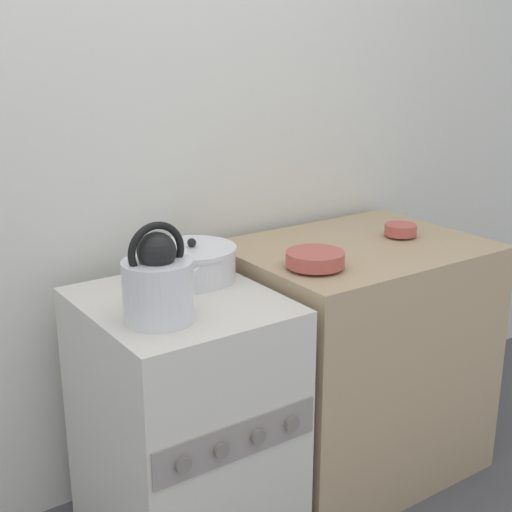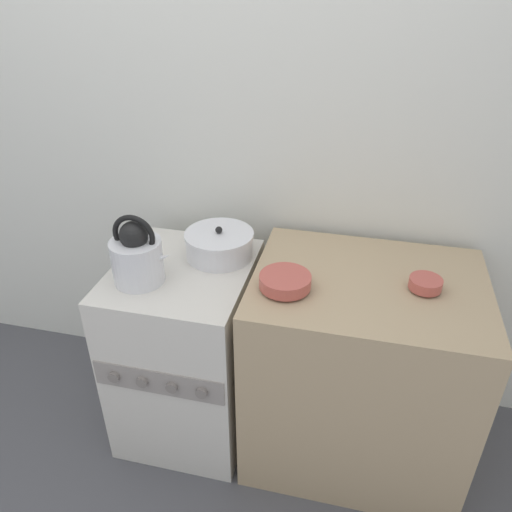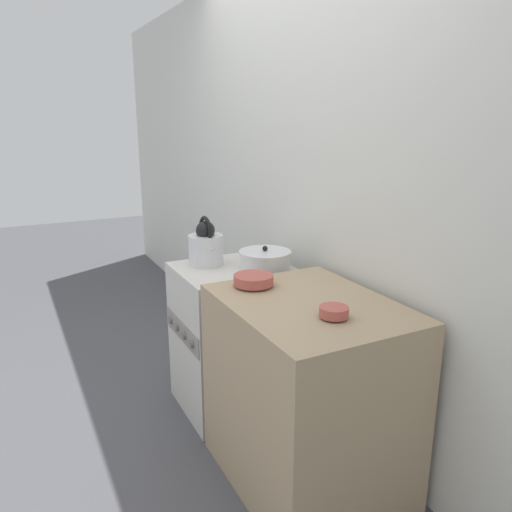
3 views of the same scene
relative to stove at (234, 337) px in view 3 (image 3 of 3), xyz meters
name	(u,v)px [view 3 (image 3 of 3)]	position (x,y,z in m)	size (l,w,h in m)	color
ground_plane	(186,415)	(0.00, -0.30, -0.41)	(12.00, 12.00, 0.00)	#4C4C51
wall_back	(302,184)	(0.00, 0.43, 0.84)	(7.00, 0.06, 2.50)	silver
stove	(234,337)	(0.00, 0.00, 0.00)	(0.53, 0.62, 0.82)	beige
counter	(307,394)	(0.72, 0.03, 0.02)	(0.85, 0.65, 0.86)	tan
kettle	(206,246)	(-0.12, -0.11, 0.52)	(0.23, 0.19, 0.27)	silver
cooking_pot	(265,260)	(0.12, 0.13, 0.46)	(0.28, 0.28, 0.13)	silver
enamel_bowl	(254,280)	(0.43, -0.09, 0.48)	(0.18, 0.18, 0.05)	#B75147
small_ceramic_bowl	(334,312)	(0.91, 0.02, 0.47)	(0.11, 0.11, 0.05)	#B75147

